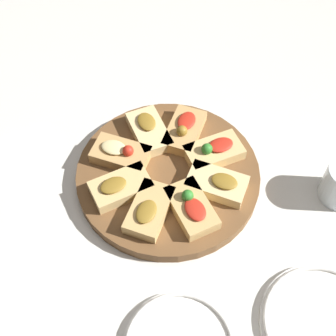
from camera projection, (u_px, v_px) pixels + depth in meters
name	position (u px, v px, depth m)	size (l,w,h in m)	color
ground_plane	(168.00, 179.00, 0.94)	(3.00, 3.00, 0.00)	silver
serving_board	(168.00, 175.00, 0.93)	(0.36, 0.36, 0.03)	brown
focaccia_slice_0	(149.00, 131.00, 0.96)	(0.07, 0.12, 0.03)	#E5C689
focaccia_slice_1	(121.00, 154.00, 0.92)	(0.13, 0.12, 0.04)	tan
focaccia_slice_2	(120.00, 187.00, 0.88)	(0.12, 0.08, 0.03)	#DBB775
focaccia_slice_3	(149.00, 210.00, 0.85)	(0.12, 0.13, 0.03)	tan
focaccia_slice_4	(191.00, 207.00, 0.85)	(0.08, 0.12, 0.04)	tan
focaccia_slice_5	(217.00, 184.00, 0.88)	(0.13, 0.12, 0.03)	#E5C689
focaccia_slice_6	(214.00, 151.00, 0.93)	(0.12, 0.07, 0.04)	#DBB775
focaccia_slice_7	(184.00, 130.00, 0.96)	(0.12, 0.13, 0.04)	tan
plate_left	(324.00, 324.00, 0.76)	(0.21, 0.21, 0.02)	white
napkin_stack	(14.00, 154.00, 0.97)	(0.10, 0.09, 0.01)	white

